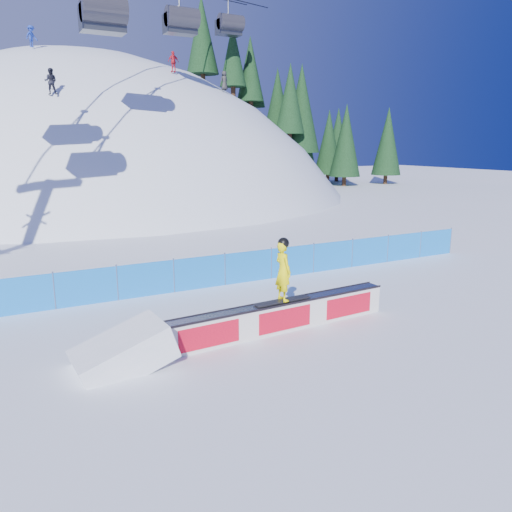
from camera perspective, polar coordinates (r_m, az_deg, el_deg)
ground at (r=15.63m, az=6.73°, el=-6.89°), size 160.00×160.00×0.00m
snow_hill at (r=59.46m, az=-17.75°, el=-10.86°), size 64.00×64.00×64.00m
treeline at (r=63.15m, az=4.36°, el=16.55°), size 26.52×10.82×21.54m
safety_fence at (r=19.17m, az=-0.84°, el=-1.21°), size 22.05×0.05×1.30m
rail_box at (r=14.29m, az=2.82°, el=-6.91°), size 7.25×0.92×0.87m
snow_ramp at (r=12.68m, az=-14.84°, el=-12.09°), size 2.45×1.62×1.48m
snowboarder at (r=13.93m, az=3.11°, el=-1.65°), size 1.77×0.63×1.84m
distant_skiers at (r=43.71m, az=-16.15°, el=20.55°), size 16.31×11.19×6.14m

